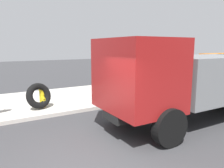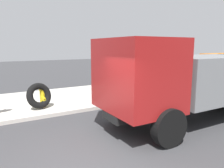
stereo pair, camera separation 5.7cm
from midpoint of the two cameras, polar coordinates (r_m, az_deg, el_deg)
The scene contains 5 objects.
ground_plane at distance 5.43m, azimuth -7.40°, elevation -20.90°, with size 80.00×80.00×0.00m, color #38383A.
sidewalk_curb at distance 11.29m, azimuth -20.70°, elevation -4.63°, with size 36.00×5.00×0.15m, color #BCB7AD.
fire_hydrant at distance 9.96m, azimuth -17.43°, elevation -3.05°, with size 0.27×0.62×0.90m.
loose_tire at distance 9.70m, azimuth -18.30°, elevation -2.92°, with size 1.09×1.09×0.27m, color black.
dump_truck_gray at distance 8.44m, azimuth 19.52°, elevation 1.38°, with size 7.04×2.90×3.00m.
Camera 2 is at (-1.78, -4.33, 2.76)m, focal length 35.12 mm.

